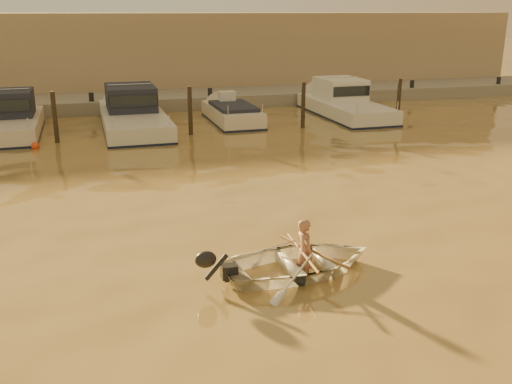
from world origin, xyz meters
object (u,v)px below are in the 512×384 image
object	(u,v)px
moored_boat_1	(11,119)
moored_boat_3	(232,117)
moored_boat_4	(345,103)
person	(305,253)
waterfront_building	(153,54)
dinghy	(300,263)
moored_boat_2	(133,113)

from	to	relation	value
moored_boat_1	moored_boat_3	distance (m)	9.51
moored_boat_3	moored_boat_4	distance (m)	5.74
person	moored_boat_3	bearing A→B (deg)	-14.47
person	waterfront_building	distance (m)	26.87
moored_boat_3	waterfront_building	size ratio (longest dim) A/B	0.12
moored_boat_1	moored_boat_3	world-z (taller)	moored_boat_1
dinghy	moored_boat_3	bearing A→B (deg)	-14.82
person	moored_boat_1	bearing A→B (deg)	18.47
dinghy	moored_boat_4	bearing A→B (deg)	-33.18
moored_boat_2	moored_boat_4	size ratio (longest dim) A/B	1.15
dinghy	person	size ratio (longest dim) A/B	2.22
moored_boat_4	waterfront_building	bearing A→B (deg)	125.60
person	moored_boat_1	xyz separation A→B (m)	(-6.89, 15.80, 0.23)
moored_boat_2	moored_boat_4	xyz separation A→B (m)	(10.22, 0.00, 0.00)
dinghy	moored_boat_4	distance (m)	17.92
moored_boat_2	waterfront_building	bearing A→B (deg)	77.96
moored_boat_1	moored_boat_4	bearing A→B (deg)	0.00
dinghy	moored_boat_1	bearing A→B (deg)	18.16
moored_boat_1	dinghy	bearing A→B (deg)	-66.74
moored_boat_2	dinghy	bearing A→B (deg)	-83.53
dinghy	moored_boat_2	xyz separation A→B (m)	(-1.79, 15.80, 0.42)
waterfront_building	moored_boat_4	bearing A→B (deg)	-54.40
moored_boat_3	moored_boat_1	bearing A→B (deg)	180.00
moored_boat_2	moored_boat_4	world-z (taller)	same
person	moored_boat_3	size ratio (longest dim) A/B	0.25
person	moored_boat_4	bearing A→B (deg)	-32.91
moored_boat_4	dinghy	bearing A→B (deg)	-118.07
moored_boat_2	person	bearing A→B (deg)	-83.17
moored_boat_1	waterfront_building	world-z (taller)	waterfront_building
moored_boat_3	moored_boat_4	xyz separation A→B (m)	(5.72, 0.00, 0.40)
dinghy	waterfront_building	bearing A→B (deg)	-6.29
dinghy	person	world-z (taller)	person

